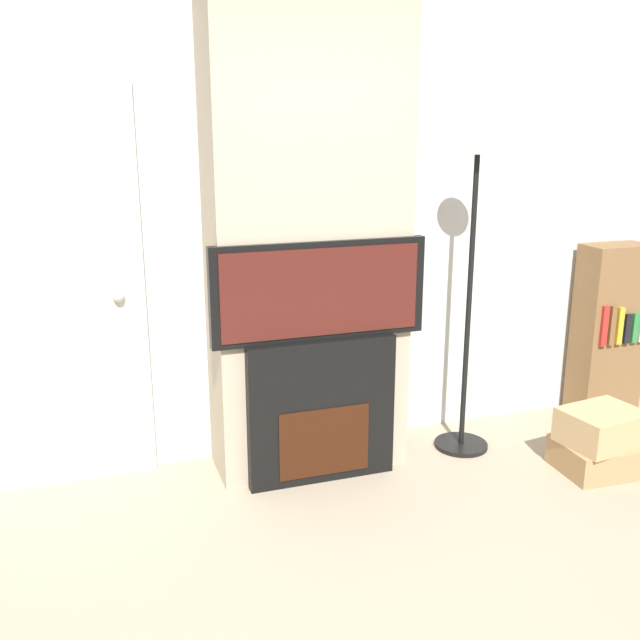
% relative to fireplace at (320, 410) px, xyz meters
% --- Properties ---
extents(wall_back, '(6.00, 0.06, 2.70)m').
position_rel_fireplace_xyz_m(wall_back, '(0.00, 0.45, 0.97)').
color(wall_back, silver).
rests_on(wall_back, ground_plane).
extents(chimney_breast, '(1.02, 0.42, 2.70)m').
position_rel_fireplace_xyz_m(chimney_breast, '(0.00, 0.21, 0.97)').
color(chimney_breast, tan).
rests_on(chimney_breast, ground_plane).
extents(fireplace, '(0.79, 0.15, 0.77)m').
position_rel_fireplace_xyz_m(fireplace, '(0.00, 0.00, 0.00)').
color(fireplace, black).
rests_on(fireplace, ground_plane).
extents(television, '(1.11, 0.07, 0.50)m').
position_rel_fireplace_xyz_m(television, '(0.00, -0.00, 0.64)').
color(television, black).
rests_on(television, fireplace).
extents(floor_lamp, '(0.31, 0.31, 1.77)m').
position_rel_fireplace_xyz_m(floor_lamp, '(0.90, 0.08, 0.69)').
color(floor_lamp, black).
rests_on(floor_lamp, ground_plane).
extents(box_stack, '(0.45, 0.38, 0.35)m').
position_rel_fireplace_xyz_m(box_stack, '(1.44, -0.42, -0.21)').
color(box_stack, tan).
rests_on(box_stack, ground_plane).
extents(bookshelf, '(0.42, 0.25, 1.11)m').
position_rel_fireplace_xyz_m(bookshelf, '(2.03, 0.26, 0.17)').
color(bookshelf, brown).
rests_on(bookshelf, ground_plane).
extents(entry_door, '(0.90, 0.09, 2.05)m').
position_rel_fireplace_xyz_m(entry_door, '(-1.27, 0.39, 0.65)').
color(entry_door, silver).
rests_on(entry_door, ground_plane).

